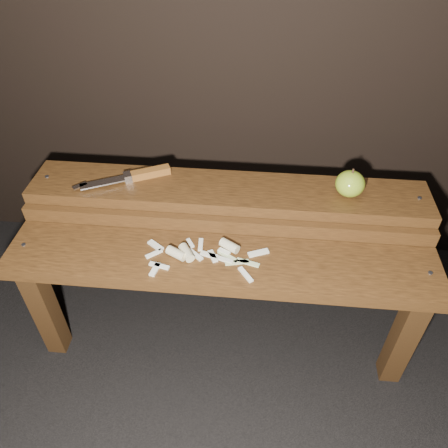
# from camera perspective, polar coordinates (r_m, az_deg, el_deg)

# --- Properties ---
(ground) EXTENTS (60.00, 60.00, 0.00)m
(ground) POSITION_cam_1_polar(r_m,az_deg,el_deg) (1.56, -0.22, -13.99)
(ground) COLOR black
(bench_front_tier) EXTENTS (1.20, 0.20, 0.42)m
(bench_front_tier) POSITION_cam_1_polar(r_m,az_deg,el_deg) (1.24, -0.54, -7.05)
(bench_front_tier) COLOR #311C0C
(bench_front_tier) RESTS_ON ground
(bench_rear_tier) EXTENTS (1.20, 0.21, 0.50)m
(bench_rear_tier) POSITION_cam_1_polar(r_m,az_deg,el_deg) (1.36, 0.43, 1.80)
(bench_rear_tier) COLOR #311C0C
(bench_rear_tier) RESTS_ON ground
(apple) EXTENTS (0.08, 0.08, 0.09)m
(apple) POSITION_cam_1_polar(r_m,az_deg,el_deg) (1.31, 16.14, 5.08)
(apple) COLOR olive
(apple) RESTS_ON bench_rear_tier
(knife) EXTENTS (0.28, 0.15, 0.03)m
(knife) POSITION_cam_1_polar(r_m,az_deg,el_deg) (1.37, -11.11, 6.27)
(knife) COLOR brown
(knife) RESTS_ON bench_rear_tier
(apple_scraps) EXTENTS (0.35, 0.15, 0.03)m
(apple_scraps) POSITION_cam_1_polar(r_m,az_deg,el_deg) (1.20, -3.05, -3.78)
(apple_scraps) COLOR beige
(apple_scraps) RESTS_ON bench_front_tier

